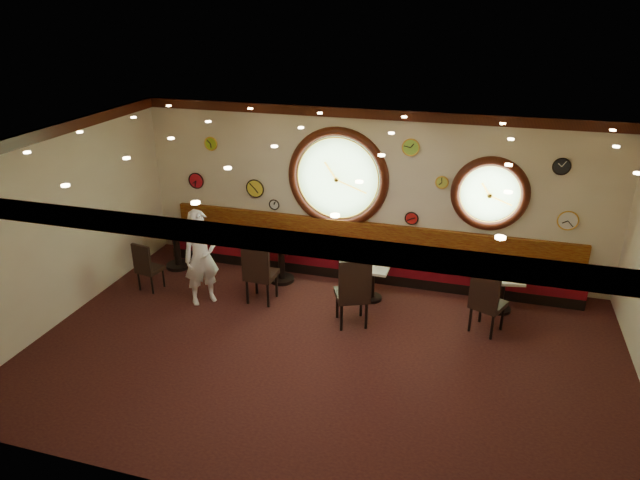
{
  "coord_description": "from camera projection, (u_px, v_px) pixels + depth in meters",
  "views": [
    {
      "loc": [
        2.01,
        -7.12,
        5.02
      ],
      "look_at": [
        -0.31,
        0.8,
        1.5
      ],
      "focal_mm": 32.0,
      "sensor_mm": 36.0,
      "label": 1
    }
  ],
  "objects": [
    {
      "name": "ceiling",
      "position": [
        326.0,
        147.0,
        7.52
      ],
      "size": [
        9.0,
        6.0,
        0.02
      ],
      "primitive_type": "cube",
      "color": "#B68133",
      "rests_on": "wall_back"
    },
    {
      "name": "condiment_c_bottle",
      "position": [
        376.0,
        260.0,
        10.06
      ],
      "size": [
        0.05,
        0.05,
        0.16
      ],
      "primitive_type": "cylinder",
      "color": "orange",
      "rests_on": "table_c"
    },
    {
      "name": "wall_back",
      "position": [
        368.0,
        193.0,
        10.8
      ],
      "size": [
        9.0,
        0.02,
        3.2
      ],
      "primitive_type": "cube",
      "color": "beige",
      "rests_on": "floor"
    },
    {
      "name": "wall_clock_0",
      "position": [
        562.0,
        166.0,
        9.59
      ],
      "size": [
        0.28,
        0.03,
        0.28
      ],
      "primitive_type": "cylinder",
      "rotation": [
        1.57,
        0.0,
        0.0
      ],
      "color": "black",
      "rests_on": "wall_back"
    },
    {
      "name": "condiment_d_pepper",
      "position": [
        506.0,
        274.0,
        9.6
      ],
      "size": [
        0.04,
        0.04,
        0.11
      ],
      "primitive_type": "cylinder",
      "color": "silver",
      "rests_on": "table_d"
    },
    {
      "name": "floor",
      "position": [
        325.0,
        351.0,
        8.78
      ],
      "size": [
        9.0,
        6.0,
        0.0
      ],
      "primitive_type": "cube",
      "color": "black",
      "rests_on": "ground"
    },
    {
      "name": "condiment_d_bottle",
      "position": [
        510.0,
        270.0,
        9.67
      ],
      "size": [
        0.05,
        0.05,
        0.16
      ],
      "primitive_type": "cylinder",
      "color": "gold",
      "rests_on": "table_d"
    },
    {
      "name": "condiment_b_pepper",
      "position": [
        279.0,
        240.0,
        10.55
      ],
      "size": [
        0.04,
        0.04,
        0.1
      ],
      "primitive_type": "cylinder",
      "color": "silver",
      "rests_on": "table_b"
    },
    {
      "name": "chair_a",
      "position": [
        146.0,
        264.0,
        10.4
      ],
      "size": [
        0.46,
        0.46,
        0.59
      ],
      "rotation": [
        0.0,
        0.0,
        -0.18
      ],
      "color": "black",
      "rests_on": "floor"
    },
    {
      "name": "condiment_b_bottle",
      "position": [
        287.0,
        236.0,
        10.65
      ],
      "size": [
        0.05,
        0.05,
        0.15
      ],
      "primitive_type": "cylinder",
      "color": "gold",
      "rests_on": "table_b"
    },
    {
      "name": "wall_clock_3",
      "position": [
        255.0,
        188.0,
        11.4
      ],
      "size": [
        0.36,
        0.03,
        0.36
      ],
      "primitive_type": "cylinder",
      "rotation": [
        1.57,
        0.0,
        0.0
      ],
      "color": "yellow",
      "rests_on": "wall_back"
    },
    {
      "name": "molding_front",
      "position": [
        233.0,
        236.0,
        4.95
      ],
      "size": [
        9.0,
        0.1,
        0.18
      ],
      "primitive_type": "cube",
      "color": "#341109",
      "rests_on": "wall_back"
    },
    {
      "name": "condiment_b_salt",
      "position": [
        275.0,
        236.0,
        10.75
      ],
      "size": [
        0.04,
        0.04,
        0.1
      ],
      "primitive_type": "cylinder",
      "color": "silver",
      "rests_on": "table_b"
    },
    {
      "name": "porthole_left_glass",
      "position": [
        338.0,
        178.0,
        10.85
      ],
      "size": [
        1.66,
        0.02,
        1.66
      ],
      "primitive_type": "cylinder",
      "rotation": [
        1.57,
        0.0,
        0.0
      ],
      "color": "#8BC777",
      "rests_on": "wall_back"
    },
    {
      "name": "condiment_c_salt",
      "position": [
        371.0,
        261.0,
        10.09
      ],
      "size": [
        0.03,
        0.03,
        0.09
      ],
      "primitive_type": "cylinder",
      "color": "silver",
      "rests_on": "table_c"
    },
    {
      "name": "porthole_right_glass",
      "position": [
        490.0,
        194.0,
        10.15
      ],
      "size": [
        1.1,
        0.02,
        1.1
      ],
      "primitive_type": "cylinder",
      "rotation": [
        1.57,
        0.0,
        0.0
      ],
      "color": "#8BC777",
      "rests_on": "wall_back"
    },
    {
      "name": "table_b",
      "position": [
        281.0,
        256.0,
        10.76
      ],
      "size": [
        0.89,
        0.89,
        0.83
      ],
      "color": "black",
      "rests_on": "floor"
    },
    {
      "name": "wall_clock_7",
      "position": [
        412.0,
        218.0,
        10.7
      ],
      "size": [
        0.24,
        0.03,
        0.24
      ],
      "primitive_type": "cylinder",
      "rotation": [
        1.57,
        0.0,
        0.0
      ],
      "color": "red",
      "rests_on": "wall_back"
    },
    {
      "name": "chair_c",
      "position": [
        353.0,
        288.0,
        9.16
      ],
      "size": [
        0.69,
        0.69,
        0.77
      ],
      "rotation": [
        0.0,
        0.0,
        0.42
      ],
      "color": "black",
      "rests_on": "floor"
    },
    {
      "name": "banquette_back",
      "position": [
        366.0,
        236.0,
        11.08
      ],
      "size": [
        8.0,
        0.1,
        0.55
      ],
      "primitive_type": "cube",
      "color": "#5D1107",
      "rests_on": "wall_back"
    },
    {
      "name": "molding_left",
      "position": [
        46.0,
        133.0,
        8.71
      ],
      "size": [
        0.1,
        6.0,
        0.18
      ],
      "primitive_type": "cube",
      "color": "#341109",
      "rests_on": "wall_back"
    },
    {
      "name": "condiment_a_salt",
      "position": [
        173.0,
        223.0,
        11.3
      ],
      "size": [
        0.04,
        0.04,
        0.1
      ],
      "primitive_type": "cylinder",
      "color": "silver",
      "rests_on": "table_a"
    },
    {
      "name": "banquette_seat",
      "position": [
        363.0,
        259.0,
        11.04
      ],
      "size": [
        8.0,
        0.55,
        0.3
      ],
      "primitive_type": "cube",
      "color": "#560710",
      "rests_on": "banquette_base"
    },
    {
      "name": "chair_b",
      "position": [
        259.0,
        268.0,
        9.9
      ],
      "size": [
        0.52,
        0.52,
        0.75
      ],
      "rotation": [
        0.0,
        0.0,
        -0.03
      ],
      "color": "black",
      "rests_on": "floor"
    },
    {
      "name": "wall_clock_6",
      "position": [
        411.0,
        147.0,
        10.2
      ],
      "size": [
        0.3,
        0.03,
        0.3
      ],
      "primitive_type": "cylinder",
      "rotation": [
        1.57,
        0.0,
        0.0
      ],
      "color": "#9DE146",
      "rests_on": "wall_back"
    },
    {
      "name": "porthole_left_ring",
      "position": [
        337.0,
        179.0,
        10.81
      ],
      "size": [
        1.61,
        0.03,
        1.61
      ],
      "primitive_type": "torus",
      "rotation": [
        1.57,
        0.0,
        0.0
      ],
      "color": "gold",
      "rests_on": "wall_back"
    },
    {
      "name": "table_c",
      "position": [
        372.0,
        278.0,
        10.13
      ],
      "size": [
        0.62,
        0.62,
        0.67
      ],
      "color": "black",
      "rests_on": "floor"
    },
    {
      "name": "wall_left",
      "position": [
        61.0,
        225.0,
        9.31
      ],
      "size": [
        0.02,
        6.0,
        3.2
      ],
      "primitive_type": "cube",
      "color": "beige",
      "rests_on": "floor"
    },
    {
      "name": "porthole_right_frame",
      "position": [
        490.0,
        194.0,
        10.13
      ],
      "size": [
        1.38,
        0.18,
        1.38
      ],
      "primitive_type": "torus",
      "rotation": [
        1.57,
        0.0,
        0.0
      ],
      "color": "#341109",
      "rests_on": "wall_back"
    },
    {
      "name": "wall_front",
      "position": [
        240.0,
        382.0,
        5.5
      ],
      "size": [
        9.0,
        0.02,
        3.2
      ],
      "primitive_type": "cube",
      "color": "beige",
      "rests_on": "floor"
    },
    {
      "name": "condiment_d_salt",
      "position": [
        498.0,
        272.0,
        9.69
      ],
      "size": [
        0.04,
        0.04,
        0.1
      ],
      "primitive_type": "cylinder",
      "color": "silver",
      "rests_on": "table_d"
    },
    {
      "name": "wall_clock_8",
      "position": [
        196.0,
        181.0,
        11.71
      ],
      "size": [
        0.32,
        0.03,
        0.32
      ],
      "primitive_type": "cylinder",
      "rotation": [
        1.57,
        0.0,
        0.0
      ],
      "color": "red",
      "rests_on": "wall_back"
    },
    {
      "name": "table_d",
      "position": [
        502.0,
        289.0,
        9.76
      ],
      "size": [
        0.71,
        0.71,
        0.67
      ],
      "color": "black",
      "rests_on": "floor"
    },
    {
      "name": "banquette_base",
      "position": [
        363.0,
        271.0,
        11.14
      ],
      "size": [
        8.0,
        0.55,
        0.2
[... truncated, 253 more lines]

